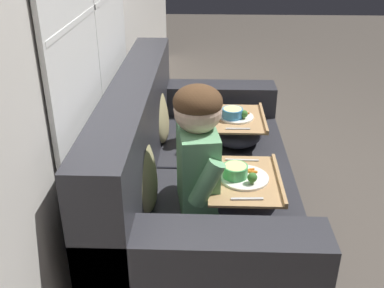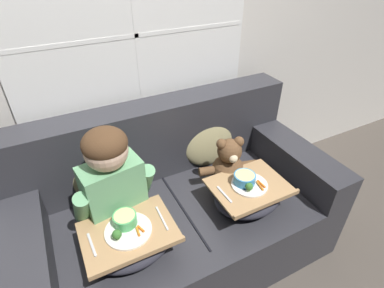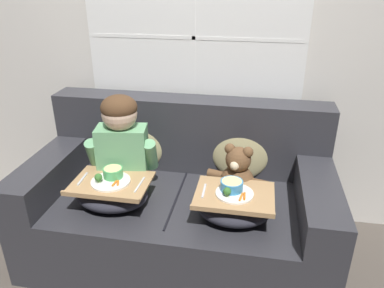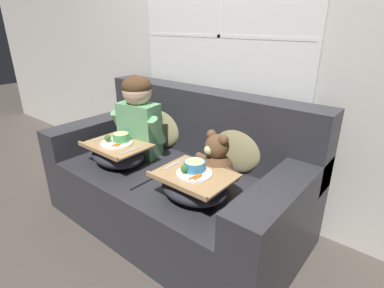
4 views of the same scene
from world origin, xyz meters
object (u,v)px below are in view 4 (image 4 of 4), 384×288
couch (178,179)px  lap_tray_child (118,153)px  throw_pillow_behind_teddy (239,144)px  throw_pillow_behind_child (164,123)px  teddy_bear (216,163)px  lap_tray_teddy (194,185)px  child_figure (138,113)px

couch → lap_tray_child: 0.49m
throw_pillow_behind_teddy → lap_tray_child: (-0.73, -0.49, -0.11)m
throw_pillow_behind_child → teddy_bear: size_ratio=1.11×
lap_tray_teddy → throw_pillow_behind_teddy: bearing=89.9°
couch → throw_pillow_behind_child: size_ratio=4.43×
throw_pillow_behind_child → teddy_bear: (0.73, -0.27, -0.04)m
couch → throw_pillow_behind_teddy: (0.37, 0.23, 0.31)m
child_figure → teddy_bear: (0.73, -0.00, -0.19)m
couch → throw_pillow_behind_child: 0.53m
couch → throw_pillow_behind_teddy: bearing=32.2°
throw_pillow_behind_child → throw_pillow_behind_teddy: bearing=0.0°
throw_pillow_behind_child → lap_tray_child: 0.50m
couch → lap_tray_teddy: size_ratio=4.30×
couch → teddy_bear: couch is taller
couch → lap_tray_teddy: 0.49m
throw_pillow_behind_child → throw_pillow_behind_teddy: throw_pillow_behind_child is taller
lap_tray_teddy → couch: bearing=144.3°
couch → child_figure: bearing=-174.1°
couch → throw_pillow_behind_teddy: size_ratio=4.56×
teddy_bear → lap_tray_teddy: teddy_bear is taller
couch → lap_tray_child: couch is taller
child_figure → teddy_bear: 0.75m
child_figure → teddy_bear: bearing=-0.3°
throw_pillow_behind_child → couch: bearing=-32.2°
teddy_bear → child_figure: bearing=179.7°
throw_pillow_behind_child → lap_tray_child: (-0.00, -0.49, -0.11)m
throw_pillow_behind_child → lap_tray_teddy: size_ratio=0.97×
couch → lap_tray_teddy: (0.36, -0.26, 0.20)m
couch → child_figure: size_ratio=3.04×
throw_pillow_behind_child → lap_tray_child: throw_pillow_behind_child is taller
child_figure → lap_tray_child: size_ratio=1.37×
couch → child_figure: child_figure is taller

